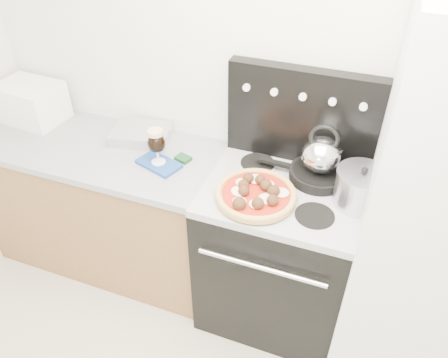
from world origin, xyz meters
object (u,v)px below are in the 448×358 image
at_px(beer_glass, 157,147).
at_px(pizza_pan, 256,198).
at_px(stock_pot, 360,189).
at_px(base_cabinet, 108,207).
at_px(oven_mitt, 159,164).
at_px(toaster_oven, 31,102).
at_px(fridge, 440,221).
at_px(pizza, 256,193).
at_px(stove_body, 277,255).
at_px(skillet, 318,174).
at_px(tea_kettle, 322,152).

xyz_separation_m(beer_glass, pizza_pan, (0.57, -0.11, -0.09)).
bearing_deg(pizza_pan, stock_pot, 17.19).
height_order(base_cabinet, oven_mitt, oven_mitt).
bearing_deg(toaster_oven, fridge, -0.28).
bearing_deg(pizza, toaster_oven, 169.50).
xyz_separation_m(stove_body, skillet, (0.14, 0.13, 0.51)).
xyz_separation_m(stove_body, stock_pot, (0.35, 0.01, 0.56)).
bearing_deg(skillet, beer_glass, -169.21).
bearing_deg(pizza, tea_kettle, 46.93).
height_order(oven_mitt, tea_kettle, tea_kettle).
bearing_deg(tea_kettle, toaster_oven, -175.70).
relative_size(tea_kettle, stock_pot, 0.93).
distance_m(stove_body, pizza_pan, 0.51).
xyz_separation_m(pizza_pan, pizza, (0.00, 0.00, 0.03)).
distance_m(toaster_oven, tea_kettle, 1.75).
bearing_deg(tea_kettle, skillet, 0.00).
relative_size(stove_body, oven_mitt, 3.83).
relative_size(toaster_oven, skillet, 1.27).
xyz_separation_m(fridge, skillet, (-0.56, 0.15, -0.00)).
bearing_deg(tea_kettle, base_cabinet, -170.31).
bearing_deg(skillet, stove_body, -137.04).
bearing_deg(fridge, pizza, -172.49).
xyz_separation_m(beer_glass, stock_pot, (1.02, 0.03, -0.02)).
height_order(stove_body, tea_kettle, tea_kettle).
bearing_deg(beer_glass, stove_body, 2.12).
bearing_deg(beer_glass, oven_mitt, 0.00).
height_order(stove_body, oven_mitt, oven_mitt).
relative_size(oven_mitt, pizza_pan, 0.64).
height_order(fridge, oven_mitt, fridge).
distance_m(base_cabinet, tea_kettle, 1.41).
distance_m(stove_body, stock_pot, 0.66).
distance_m(toaster_oven, pizza_pan, 1.53).
distance_m(tea_kettle, stock_pot, 0.25).
distance_m(base_cabinet, pizza, 1.14).
distance_m(beer_glass, pizza, 0.58).
relative_size(pizza_pan, stock_pot, 1.56).
relative_size(base_cabinet, stock_pot, 6.31).
height_order(toaster_oven, oven_mitt, toaster_oven).
distance_m(fridge, skillet, 0.58).
bearing_deg(stock_pot, oven_mitt, -178.12).
relative_size(stove_body, beer_glass, 4.41).
distance_m(stove_body, fridge, 0.87).
height_order(oven_mitt, pizza, pizza).
bearing_deg(fridge, skillet, 164.59).
relative_size(base_cabinet, pizza_pan, 4.05).
bearing_deg(beer_glass, tea_kettle, 10.79).
distance_m(oven_mitt, pizza, 0.58).
bearing_deg(toaster_oven, stove_body, -1.24).
bearing_deg(beer_glass, pizza_pan, -10.61).
bearing_deg(skillet, fridge, -15.41).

